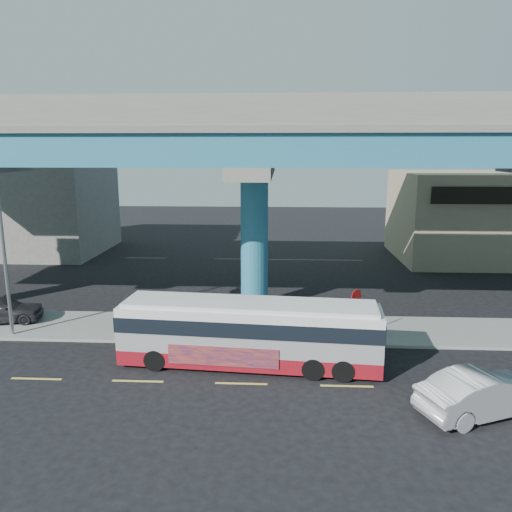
{
  "coord_description": "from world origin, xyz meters",
  "views": [
    {
      "loc": [
        1.46,
        -17.81,
        8.73
      ],
      "look_at": [
        0.35,
        4.0,
        4.07
      ],
      "focal_mm": 35.0,
      "sensor_mm": 36.0,
      "label": 1
    }
  ],
  "objects_px": {
    "transit_bus": "(250,331)",
    "stop_sign": "(356,304)",
    "parked_car": "(0,309)",
    "sedan": "(484,393)"
  },
  "relations": [
    {
      "from": "transit_bus",
      "to": "stop_sign",
      "type": "distance_m",
      "value": 5.46
    },
    {
      "from": "transit_bus",
      "to": "stop_sign",
      "type": "xyz_separation_m",
      "value": [
        4.69,
        2.77,
        0.37
      ]
    },
    {
      "from": "transit_bus",
      "to": "parked_car",
      "type": "height_order",
      "value": "transit_bus"
    },
    {
      "from": "sedan",
      "to": "parked_car",
      "type": "xyz_separation_m",
      "value": [
        -21.01,
        7.71,
        0.07
      ]
    },
    {
      "from": "parked_car",
      "to": "stop_sign",
      "type": "xyz_separation_m",
      "value": [
        17.62,
        -1.43,
        1.03
      ]
    },
    {
      "from": "sedan",
      "to": "parked_car",
      "type": "distance_m",
      "value": 22.38
    },
    {
      "from": "transit_bus",
      "to": "stop_sign",
      "type": "relative_size",
      "value": 4.51
    },
    {
      "from": "sedan",
      "to": "stop_sign",
      "type": "height_order",
      "value": "stop_sign"
    },
    {
      "from": "transit_bus",
      "to": "sedan",
      "type": "xyz_separation_m",
      "value": [
        8.08,
        -3.5,
        -0.73
      ]
    },
    {
      "from": "parked_car",
      "to": "sedan",
      "type": "bearing_deg",
      "value": -122.63
    }
  ]
}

